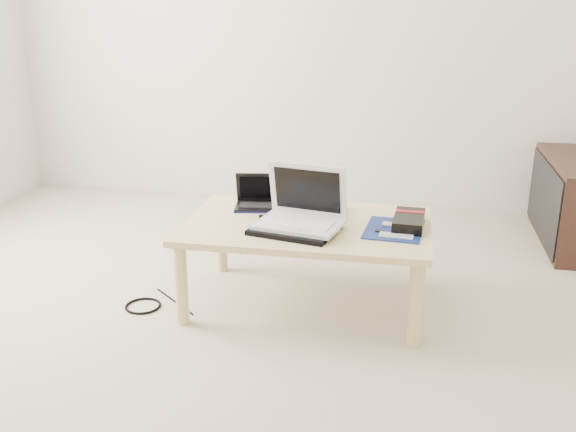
% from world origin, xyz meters
% --- Properties ---
extents(ground, '(4.00, 4.00, 0.00)m').
position_xyz_m(ground, '(0.00, 0.00, 0.00)').
color(ground, '#B9A996').
rests_on(ground, ground).
extents(coffee_table, '(1.10, 0.70, 0.40)m').
position_xyz_m(coffee_table, '(0.35, 0.36, 0.35)').
color(coffee_table, '#E7CF8B').
rests_on(coffee_table, ground).
extents(book, '(0.32, 0.28, 0.03)m').
position_xyz_m(book, '(0.35, 0.49, 0.42)').
color(book, black).
rests_on(book, coffee_table).
extents(netbook, '(0.26, 0.21, 0.17)m').
position_xyz_m(netbook, '(0.09, 0.55, 0.44)').
color(netbook, black).
rests_on(netbook, coffee_table).
extents(tablet, '(0.27, 0.23, 0.01)m').
position_xyz_m(tablet, '(0.25, 0.35, 0.41)').
color(tablet, black).
rests_on(tablet, coffee_table).
extents(remote, '(0.09, 0.22, 0.02)m').
position_xyz_m(remote, '(0.47, 0.34, 0.41)').
color(remote, '#B8B8BD').
rests_on(remote, coffee_table).
extents(neoprene_sleeve, '(0.40, 0.33, 0.02)m').
position_xyz_m(neoprene_sleeve, '(0.32, 0.23, 0.41)').
color(neoprene_sleeve, black).
rests_on(neoprene_sleeve, coffee_table).
extents(white_laptop, '(0.40, 0.32, 0.26)m').
position_xyz_m(white_laptop, '(0.34, 0.28, 0.47)').
color(white_laptop, silver).
rests_on(white_laptop, neoprene_sleeve).
extents(motherboard, '(0.27, 0.32, 0.01)m').
position_xyz_m(motherboard, '(0.74, 0.33, 0.40)').
color(motherboard, '#0C1750').
rests_on(motherboard, coffee_table).
extents(gpu_box, '(0.14, 0.26, 0.06)m').
position_xyz_m(gpu_box, '(0.80, 0.38, 0.43)').
color(gpu_box, black).
rests_on(gpu_box, coffee_table).
extents(cable_coil, '(0.12, 0.12, 0.01)m').
position_xyz_m(cable_coil, '(0.22, 0.40, 0.41)').
color(cable_coil, black).
rests_on(cable_coil, coffee_table).
extents(floor_cable_coil, '(0.22, 0.22, 0.01)m').
position_xyz_m(floor_cable_coil, '(-0.38, 0.17, 0.01)').
color(floor_cable_coil, black).
rests_on(floor_cable_coil, ground).
extents(floor_cable_trail, '(0.26, 0.23, 0.01)m').
position_xyz_m(floor_cable_trail, '(-0.26, 0.25, 0.00)').
color(floor_cable_trail, black).
rests_on(floor_cable_trail, ground).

